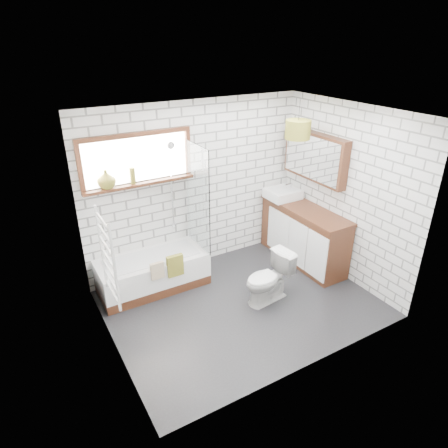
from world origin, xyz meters
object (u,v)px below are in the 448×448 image
bathtub (153,272)px  vanity (303,235)px  basin (283,194)px  toilet (268,279)px  pendant (298,130)px

bathtub → vanity: 2.38m
vanity → basin: 0.73m
vanity → toilet: size_ratio=2.32×
vanity → basin: (-0.06, 0.50, 0.53)m
vanity → basin: basin is taller
vanity → pendant: size_ratio=4.57×
vanity → basin: size_ratio=3.19×
vanity → basin: bearing=96.8°
basin → toilet: basin is taller
vanity → toilet: (-1.09, -0.59, -0.11)m
vanity → pendant: (-0.22, 0.07, 1.64)m
bathtub → toilet: toilet is taller
vanity → pendant: 1.66m
bathtub → pendant: pendant is taller
bathtub → toilet: size_ratio=2.20×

